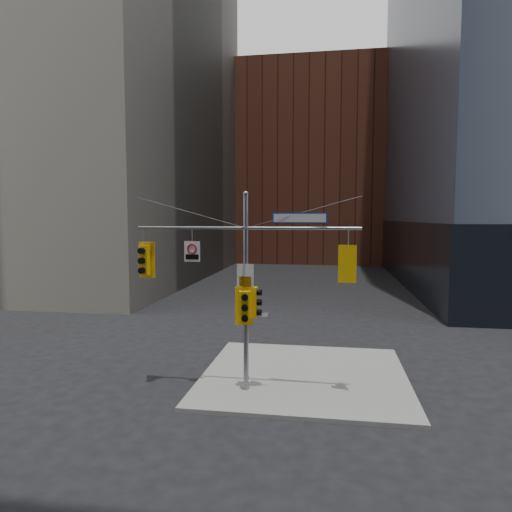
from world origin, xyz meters
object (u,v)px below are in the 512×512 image
(traffic_light_west_arm, at_px, (145,260))
(traffic_light_pole_front, at_px, (245,307))
(signal_assembly, at_px, (246,273))
(street_sign_blade, at_px, (300,218))
(traffic_light_east_arm, at_px, (348,263))
(regulatory_sign_arm, at_px, (192,251))
(traffic_light_pole_side, at_px, (255,302))

(traffic_light_west_arm, distance_m, traffic_light_pole_front, 4.12)
(signal_assembly, bearing_deg, street_sign_blade, 0.10)
(traffic_light_pole_front, bearing_deg, traffic_light_west_arm, 163.04)
(traffic_light_pole_front, bearing_deg, traffic_light_east_arm, -8.45)
(traffic_light_pole_front, xyz_separation_m, regulatory_sign_arm, (-1.97, 0.25, 1.93))
(regulatory_sign_arm, bearing_deg, traffic_light_east_arm, 3.42)
(signal_assembly, bearing_deg, traffic_light_pole_side, 0.80)
(traffic_light_pole_front, distance_m, regulatory_sign_arm, 2.77)
(signal_assembly, distance_m, regulatory_sign_arm, 2.11)
(traffic_light_pole_front, xyz_separation_m, street_sign_blade, (1.89, 0.27, 3.11))
(signal_assembly, distance_m, traffic_light_east_arm, 3.58)
(traffic_light_pole_side, bearing_deg, signal_assembly, 93.97)
(traffic_light_west_arm, xyz_separation_m, traffic_light_pole_side, (4.13, -0.01, -1.44))
(traffic_light_pole_side, bearing_deg, traffic_light_west_arm, 93.04)
(signal_assembly, height_order, traffic_light_west_arm, signal_assembly)
(traffic_light_pole_side, height_order, regulatory_sign_arm, regulatory_sign_arm)
(street_sign_blade, xyz_separation_m, regulatory_sign_arm, (-3.86, -0.02, -1.18))
(traffic_light_pole_side, relative_size, street_sign_blade, 0.56)
(traffic_light_west_arm, relative_size, traffic_light_pole_front, 0.98)
(traffic_light_west_arm, height_order, traffic_light_pole_front, traffic_light_west_arm)
(traffic_light_east_arm, height_order, regulatory_sign_arm, regulatory_sign_arm)
(traffic_light_west_arm, xyz_separation_m, regulatory_sign_arm, (1.83, -0.03, 0.37))
(traffic_light_west_arm, relative_size, regulatory_sign_arm, 1.81)
(traffic_light_pole_side, bearing_deg, traffic_light_pole_front, 132.83)
(traffic_light_east_arm, distance_m, traffic_light_pole_side, 3.54)
(traffic_light_west_arm, bearing_deg, traffic_light_pole_front, 2.92)
(regulatory_sign_arm, bearing_deg, traffic_light_pole_front, -3.93)
(traffic_light_east_arm, relative_size, street_sign_blade, 0.67)
(street_sign_blade, bearing_deg, traffic_light_west_arm, -175.51)
(traffic_light_east_arm, xyz_separation_m, traffic_light_pole_side, (-3.23, 0.00, -1.44))
(traffic_light_west_arm, height_order, regulatory_sign_arm, regulatory_sign_arm)
(traffic_light_east_arm, xyz_separation_m, regulatory_sign_arm, (-5.53, -0.02, 0.37))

